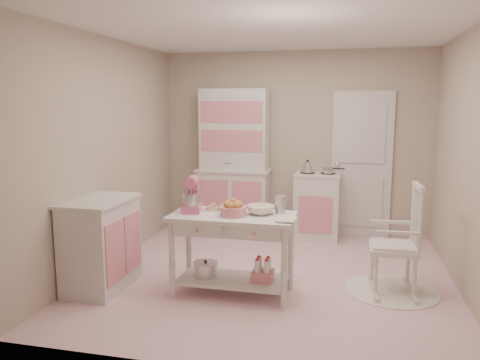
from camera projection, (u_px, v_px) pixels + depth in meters
name	position (u px, v px, depth m)	size (l,w,h in m)	color
room_shell	(273.00, 124.00, 4.84)	(3.84, 3.84, 2.62)	pink
door	(361.00, 165.00, 6.52)	(0.82, 0.05, 2.04)	silver
hutch	(234.00, 162.00, 6.72)	(1.06, 0.50, 2.08)	silver
stove	(317.00, 206.00, 6.49)	(0.62, 0.57, 0.92)	silver
base_cabinet	(101.00, 244.00, 4.71)	(0.54, 0.84, 0.92)	silver
lace_rug	(391.00, 290.00, 4.69)	(0.92, 0.92, 0.01)	white
rocking_chair	(394.00, 238.00, 4.60)	(0.48, 0.72, 1.10)	silver
work_table	(233.00, 254.00, 4.58)	(1.20, 0.60, 0.80)	silver
stand_mixer	(192.00, 195.00, 4.60)	(0.20, 0.28, 0.34)	#CC5686
cookie_tray	(223.00, 209.00, 4.72)	(0.34, 0.24, 0.02)	silver
bread_basket	(233.00, 211.00, 4.45)	(0.25, 0.25, 0.09)	#D47A8A
mixing_bowl	(261.00, 210.00, 4.52)	(0.27, 0.27, 0.09)	white
metal_pitcher	(280.00, 205.00, 4.55)	(0.10, 0.10, 0.17)	silver
recipe_book	(277.00, 219.00, 4.29)	(0.17, 0.23, 0.02)	white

